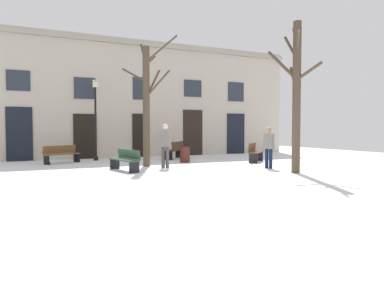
% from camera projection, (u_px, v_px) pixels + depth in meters
% --- Properties ---
extents(ground_plane, '(31.39, 31.39, 0.00)m').
position_uv_depth(ground_plane, '(212.00, 174.00, 12.53)').
color(ground_plane, white).
extents(building_facade, '(19.62, 0.60, 6.68)m').
position_uv_depth(building_facade, '(141.00, 98.00, 20.33)').
color(building_facade, '#BCB29E').
rests_on(building_facade, ground).
extents(tree_center, '(1.96, 1.88, 5.55)m').
position_uv_depth(tree_center, '(147.00, 101.00, 15.09)').
color(tree_center, '#4C3D2D').
rests_on(tree_center, ground).
extents(tree_near_facade, '(1.27, 1.72, 5.51)m').
position_uv_depth(tree_near_facade, '(296.00, 93.00, 12.77)').
color(tree_near_facade, '#4C3D2D').
rests_on(tree_near_facade, ground).
extents(streetlamp, '(0.30, 0.30, 4.13)m').
position_uv_depth(streetlamp, '(95.00, 111.00, 17.86)').
color(streetlamp, black).
rests_on(streetlamp, ground).
extents(litter_bin, '(0.50, 0.50, 0.78)m').
position_uv_depth(litter_bin, '(185.00, 154.00, 16.92)').
color(litter_bin, '#4C1E19').
rests_on(litter_bin, ground).
extents(bench_near_center_tree, '(1.70, 1.20, 0.83)m').
position_uv_depth(bench_near_center_tree, '(61.00, 154.00, 16.47)').
color(bench_near_center_tree, brown).
rests_on(bench_near_center_tree, ground).
extents(bench_facing_shops, '(0.82, 1.88, 0.83)m').
position_uv_depth(bench_facing_shops, '(125.00, 159.00, 13.52)').
color(bench_facing_shops, '#2D4C33').
rests_on(bench_facing_shops, ground).
extents(bench_far_corner, '(1.43, 1.40, 0.93)m').
position_uv_depth(bench_far_corner, '(255.00, 152.00, 17.18)').
color(bench_far_corner, '#51331E').
rests_on(bench_far_corner, ground).
extents(bench_back_to_back_left, '(1.57, 1.69, 0.93)m').
position_uv_depth(bench_back_to_back_left, '(175.00, 150.00, 18.90)').
color(bench_back_to_back_left, '#3D2819').
rests_on(bench_back_to_back_left, ground).
extents(person_near_bench, '(0.35, 0.44, 1.67)m').
position_uv_depth(person_near_bench, '(269.00, 146.00, 14.30)').
color(person_near_bench, black).
rests_on(person_near_bench, ground).
extents(person_by_shop_door, '(0.44, 0.40, 1.81)m').
position_uv_depth(person_by_shop_door, '(165.00, 143.00, 14.50)').
color(person_by_shop_door, '#403D3A').
rests_on(person_by_shop_door, ground).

